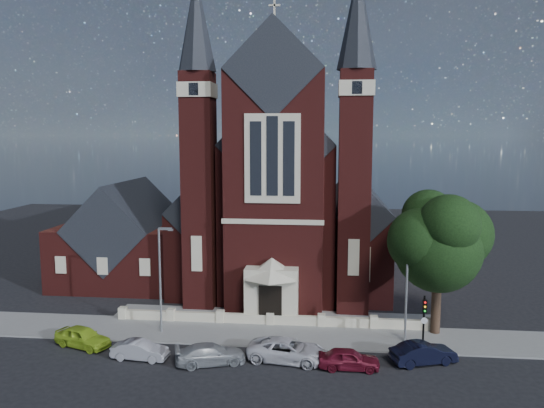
{
  "coord_description": "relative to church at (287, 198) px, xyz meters",
  "views": [
    {
      "loc": [
        4.37,
        -33.29,
        14.8
      ],
      "look_at": [
        -0.46,
        12.0,
        8.9
      ],
      "focal_mm": 35.0,
      "sensor_mm": 36.0,
      "label": 1
    }
  ],
  "objects": [
    {
      "name": "car_lime_van",
      "position": [
        -12.69,
        -22.07,
        -7.47
      ],
      "size": [
        4.55,
        3.02,
        1.44
      ],
      "primitive_type": "imported",
      "rotation": [
        0.0,
        0.0,
        1.23
      ],
      "color": "#A3CA28",
      "rests_on": "ground"
    },
    {
      "name": "parish_hall",
      "position": [
        -16.0,
        -4.94,
        -4.17
      ],
      "size": [
        12.0,
        12.2,
        10.24
      ],
      "color": "#4D1714",
      "rests_on": "ground"
    },
    {
      "name": "car_silver_a",
      "position": [
        -7.94,
        -23.67,
        -7.56
      ],
      "size": [
        3.87,
        1.6,
        1.25
      ],
      "primitive_type": "imported",
      "rotation": [
        0.0,
        0.0,
        1.5
      ],
      "color": "#999AA0",
      "rests_on": "ground"
    },
    {
      "name": "forecourt_wall",
      "position": [
        0.0,
        -16.44,
        -8.19
      ],
      "size": [
        24.0,
        0.4,
        0.9
      ],
      "primitive_type": "cube",
      "color": "beige",
      "rests_on": "ground"
    },
    {
      "name": "forecourt_paving",
      "position": [
        0.0,
        -14.44,
        -8.19
      ],
      "size": [
        26.0,
        3.0,
        0.14
      ],
      "primitive_type": "cube",
      "color": "slate",
      "rests_on": "ground"
    },
    {
      "name": "car_white_suv",
      "position": [
        1.86,
        -22.91,
        -7.45
      ],
      "size": [
        5.57,
        3.14,
        1.47
      ],
      "primitive_type": "imported",
      "rotation": [
        0.0,
        0.0,
        1.43
      ],
      "color": "silver",
      "rests_on": "ground"
    },
    {
      "name": "street_lamp_right",
      "position": [
        10.09,
        -18.94,
        -3.59
      ],
      "size": [
        1.16,
        0.22,
        8.09
      ],
      "color": "gray",
      "rests_on": "ground"
    },
    {
      "name": "pavement_strip",
      "position": [
        0.0,
        -18.44,
        -8.19
      ],
      "size": [
        60.0,
        5.0,
        0.12
      ],
      "primitive_type": "cube",
      "color": "slate",
      "rests_on": "ground"
    },
    {
      "name": "street_tree",
      "position": [
        12.6,
        -17.23,
        -1.23
      ],
      "size": [
        6.4,
        6.6,
        10.7
      ],
      "color": "black",
      "rests_on": "ground"
    },
    {
      "name": "church",
      "position": [
        0.0,
        0.0,
        0.0
      ],
      "size": [
        20.01,
        34.9,
        29.2
      ],
      "color": "#4D1714",
      "rests_on": "ground"
    },
    {
      "name": "street_lamp_left",
      "position": [
        -7.91,
        -18.94,
        -3.59
      ],
      "size": [
        1.16,
        0.22,
        8.09
      ],
      "color": "gray",
      "rests_on": "ground"
    },
    {
      "name": "car_silver_b",
      "position": [
        -3.11,
        -23.89,
        -7.52
      ],
      "size": [
        4.93,
        3.21,
        1.33
      ],
      "primitive_type": "imported",
      "rotation": [
        0.0,
        0.0,
        1.89
      ],
      "color": "gray",
      "rests_on": "ground"
    },
    {
      "name": "car_navy",
      "position": [
        10.7,
        -22.39,
        -7.47
      ],
      "size": [
        4.57,
        2.85,
        1.42
      ],
      "primitive_type": "imported",
      "rotation": [
        0.0,
        0.0,
        1.91
      ],
      "color": "black",
      "rests_on": "ground"
    },
    {
      "name": "ground",
      "position": [
        0.0,
        -7.94,
        -8.19
      ],
      "size": [
        120.0,
        120.0,
        0.0
      ],
      "primitive_type": "plane",
      "color": "black",
      "rests_on": "ground"
    },
    {
      "name": "car_dark_red",
      "position": [
        5.82,
        -23.7,
        -7.52
      ],
      "size": [
        3.94,
        1.63,
        1.34
      ],
      "primitive_type": "imported",
      "rotation": [
        0.0,
        0.0,
        1.58
      ],
      "color": "maroon",
      "rests_on": "ground"
    },
    {
      "name": "traffic_signal",
      "position": [
        11.0,
        -20.52,
        -5.6
      ],
      "size": [
        0.28,
        0.42,
        4.0
      ],
      "color": "black",
      "rests_on": "ground"
    }
  ]
}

